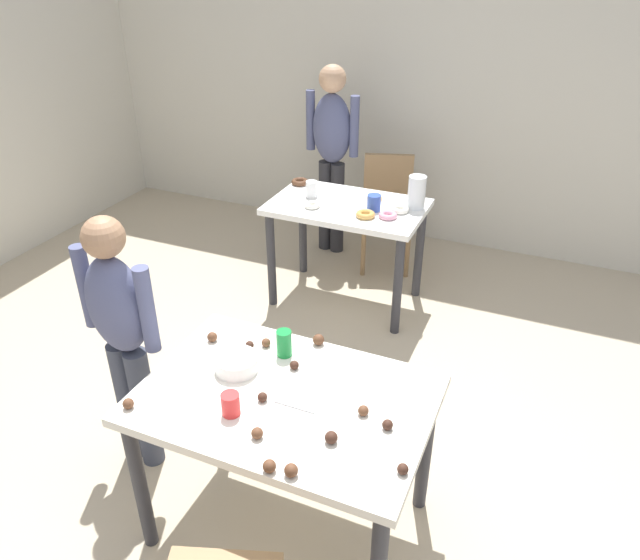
{
  "coord_description": "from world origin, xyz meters",
  "views": [
    {
      "loc": [
        0.92,
        -1.65,
        2.33
      ],
      "look_at": [
        -0.06,
        0.63,
        0.9
      ],
      "focal_mm": 33.71,
      "sensor_mm": 36.0,
      "label": 1
    }
  ],
  "objects_px": {
    "mixing_bowl": "(237,363)",
    "soda_can": "(284,343)",
    "chair_far_table": "(387,205)",
    "person_adult_far": "(332,145)",
    "dining_table_far": "(347,221)",
    "pitcher_far": "(417,192)",
    "dining_table_near": "(286,415)",
    "person_girl_near": "(121,329)"
  },
  "relations": [
    {
      "from": "mixing_bowl",
      "to": "soda_can",
      "type": "height_order",
      "value": "soda_can"
    },
    {
      "from": "chair_far_table",
      "to": "person_adult_far",
      "type": "xyz_separation_m",
      "value": [
        -0.49,
        0.04,
        0.41
      ]
    },
    {
      "from": "dining_table_far",
      "to": "chair_far_table",
      "type": "xyz_separation_m",
      "value": [
        0.08,
        0.68,
        -0.13
      ]
    },
    {
      "from": "person_adult_far",
      "to": "pitcher_far",
      "type": "bearing_deg",
      "value": -34.81
    },
    {
      "from": "dining_table_near",
      "to": "soda_can",
      "type": "xyz_separation_m",
      "value": [
        -0.12,
        0.24,
        0.16
      ]
    },
    {
      "from": "chair_far_table",
      "to": "pitcher_far",
      "type": "distance_m",
      "value": 0.75
    },
    {
      "from": "person_adult_far",
      "to": "mixing_bowl",
      "type": "height_order",
      "value": "person_adult_far"
    },
    {
      "from": "person_adult_far",
      "to": "chair_far_table",
      "type": "bearing_deg",
      "value": -4.26
    },
    {
      "from": "chair_far_table",
      "to": "person_adult_far",
      "type": "bearing_deg",
      "value": 175.74
    },
    {
      "from": "dining_table_far",
      "to": "person_girl_near",
      "type": "height_order",
      "value": "person_girl_near"
    },
    {
      "from": "mixing_bowl",
      "to": "pitcher_far",
      "type": "distance_m",
      "value": 1.98
    },
    {
      "from": "dining_table_near",
      "to": "person_adult_far",
      "type": "bearing_deg",
      "value": 108.45
    },
    {
      "from": "dining_table_near",
      "to": "pitcher_far",
      "type": "xyz_separation_m",
      "value": [
        -0.03,
        2.04,
        0.21
      ]
    },
    {
      "from": "dining_table_far",
      "to": "mixing_bowl",
      "type": "xyz_separation_m",
      "value": [
        0.21,
        -1.84,
        0.16
      ]
    },
    {
      "from": "mixing_bowl",
      "to": "pitcher_far",
      "type": "height_order",
      "value": "pitcher_far"
    },
    {
      "from": "person_adult_far",
      "to": "soda_can",
      "type": "xyz_separation_m",
      "value": [
        0.76,
        -2.39,
        -0.09
      ]
    },
    {
      "from": "dining_table_far",
      "to": "soda_can",
      "type": "xyz_separation_m",
      "value": [
        0.35,
        -1.67,
        0.18
      ]
    },
    {
      "from": "mixing_bowl",
      "to": "dining_table_near",
      "type": "bearing_deg",
      "value": -14.8
    },
    {
      "from": "chair_far_table",
      "to": "person_adult_far",
      "type": "relative_size",
      "value": 0.58
    },
    {
      "from": "dining_table_near",
      "to": "person_adult_far",
      "type": "xyz_separation_m",
      "value": [
        -0.88,
        2.63,
        0.26
      ]
    },
    {
      "from": "person_adult_far",
      "to": "mixing_bowl",
      "type": "bearing_deg",
      "value": -76.39
    },
    {
      "from": "mixing_bowl",
      "to": "chair_far_table",
      "type": "bearing_deg",
      "value": 93.02
    },
    {
      "from": "person_adult_far",
      "to": "soda_can",
      "type": "height_order",
      "value": "person_adult_far"
    },
    {
      "from": "dining_table_far",
      "to": "person_adult_far",
      "type": "xyz_separation_m",
      "value": [
        -0.41,
        0.71,
        0.28
      ]
    },
    {
      "from": "pitcher_far",
      "to": "dining_table_near",
      "type": "bearing_deg",
      "value": -89.15
    },
    {
      "from": "chair_far_table",
      "to": "soda_can",
      "type": "xyz_separation_m",
      "value": [
        0.27,
        -2.35,
        0.31
      ]
    },
    {
      "from": "pitcher_far",
      "to": "chair_far_table",
      "type": "bearing_deg",
      "value": 123.09
    },
    {
      "from": "dining_table_near",
      "to": "dining_table_far",
      "type": "bearing_deg",
      "value": 103.77
    },
    {
      "from": "mixing_bowl",
      "to": "pitcher_far",
      "type": "relative_size",
      "value": 0.83
    },
    {
      "from": "dining_table_near",
      "to": "dining_table_far",
      "type": "height_order",
      "value": "same"
    },
    {
      "from": "dining_table_far",
      "to": "soda_can",
      "type": "distance_m",
      "value": 1.72
    },
    {
      "from": "person_adult_far",
      "to": "soda_can",
      "type": "bearing_deg",
      "value": -72.4
    },
    {
      "from": "mixing_bowl",
      "to": "person_adult_far",
      "type": "bearing_deg",
      "value": 103.61
    },
    {
      "from": "chair_far_table",
      "to": "person_girl_near",
      "type": "relative_size",
      "value": 0.65
    },
    {
      "from": "person_girl_near",
      "to": "person_adult_far",
      "type": "xyz_separation_m",
      "value": [
        -0.02,
        2.55,
        0.12
      ]
    },
    {
      "from": "dining_table_far",
      "to": "mixing_bowl",
      "type": "relative_size",
      "value": 5.72
    },
    {
      "from": "mixing_bowl",
      "to": "soda_can",
      "type": "bearing_deg",
      "value": 50.68
    },
    {
      "from": "dining_table_far",
      "to": "person_adult_far",
      "type": "distance_m",
      "value": 0.87
    },
    {
      "from": "person_girl_near",
      "to": "person_adult_far",
      "type": "relative_size",
      "value": 0.89
    },
    {
      "from": "dining_table_near",
      "to": "pitcher_far",
      "type": "relative_size",
      "value": 5.28
    },
    {
      "from": "dining_table_near",
      "to": "pitcher_far",
      "type": "bearing_deg",
      "value": 90.85
    },
    {
      "from": "soda_can",
      "to": "dining_table_near",
      "type": "bearing_deg",
      "value": -63.54
    }
  ]
}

